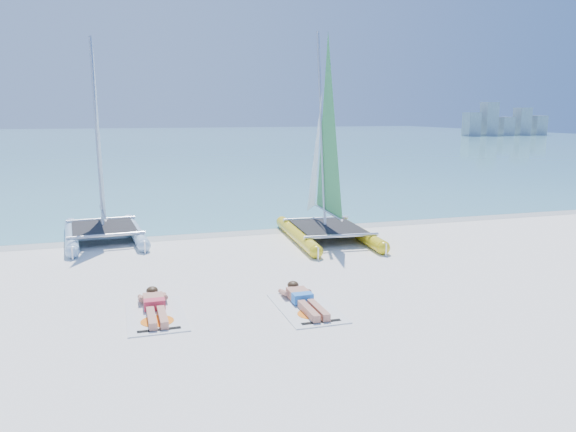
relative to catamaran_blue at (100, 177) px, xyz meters
name	(u,v)px	position (x,y,z in m)	size (l,w,h in m)	color
ground	(277,286)	(3.44, -5.60, -1.74)	(140.00, 140.00, 0.00)	white
sea	(139,140)	(3.44, 57.40, -1.73)	(140.00, 115.00, 0.01)	#79C5CB
wet_sand_strip	(226,232)	(3.44, -0.10, -1.73)	(140.00, 1.40, 0.01)	beige
distant_skyline	(504,123)	(57.15, 56.40, 0.20)	(14.00, 2.00, 5.00)	#9FA7AF
catamaran_blue	(100,177)	(0.00, 0.00, 0.00)	(2.34, 4.40, 5.81)	#A5C6D9
catamaran_yellow	(323,171)	(6.00, -1.49, 0.14)	(2.39, 4.73, 5.94)	yellow
towel_a	(156,315)	(0.94, -6.62, -1.73)	(1.00, 1.85, 0.02)	silver
sunbather_a	(155,305)	(0.94, -6.43, -1.62)	(0.37, 1.73, 0.26)	tan
towel_b	(307,308)	(3.58, -7.07, -1.73)	(1.00, 1.85, 0.02)	silver
sunbather_b	(303,299)	(3.58, -6.88, -1.62)	(0.37, 1.73, 0.26)	tan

